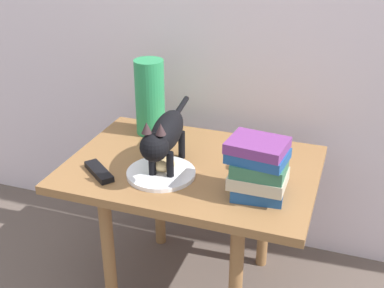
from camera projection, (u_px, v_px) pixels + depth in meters
The scene contains 9 objects.
ground_plane at pixel (192, 286), 1.96m from camera, with size 6.00×6.00×0.00m, color brown.
side_table at pixel (192, 182), 1.75m from camera, with size 0.85×0.60×0.54m.
plate at pixel (161, 173), 1.65m from camera, with size 0.23×0.23×0.01m, color white.
bread_roll at pixel (163, 164), 1.64m from camera, with size 0.08×0.06×0.05m, color #E0BC7A.
cat at pixel (165, 135), 1.62m from camera, with size 0.12×0.48×0.23m.
book_stack at pixel (258, 169), 1.50m from camera, with size 0.19×0.16×0.19m.
green_vase at pixel (150, 97), 1.90m from camera, with size 0.11×0.11×0.29m, color #288C51.
candle_jar at pixel (261, 161), 1.67m from camera, with size 0.07×0.07×0.08m.
tv_remote at pixel (99, 172), 1.66m from camera, with size 0.15×0.04×0.02m, color black.
Camera 1 is at (0.50, -1.43, 1.36)m, focal length 46.79 mm.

